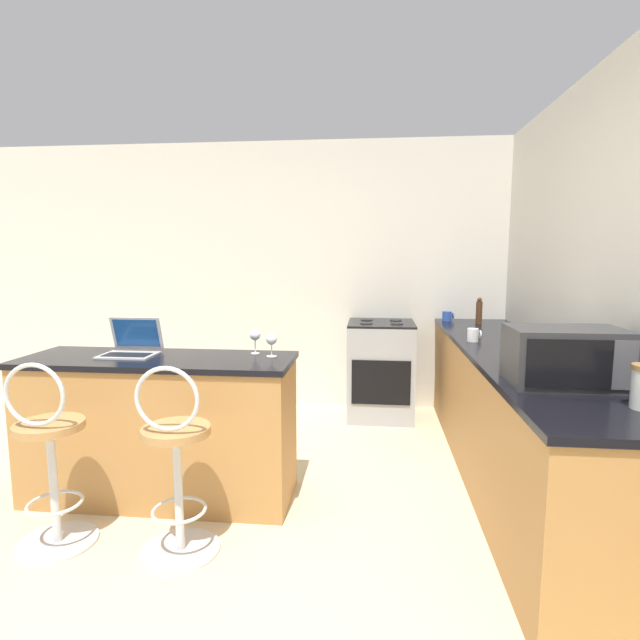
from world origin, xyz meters
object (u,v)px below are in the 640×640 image
Objects in this scene: pepper_mill at (479,311)px; toaster at (532,343)px; mug_blue at (447,316)px; bar_stool_near at (50,461)px; microwave at (566,357)px; stove_range at (381,370)px; bar_stool_far at (176,467)px; wine_glass_short at (272,341)px; mug_white at (473,335)px; laptop at (132,345)px; wine_glass_tall at (255,336)px.

toaster is at bearing -89.67° from pepper_mill.
bar_stool_near is at bearing -133.62° from mug_blue.
stove_range is at bearing 111.45° from microwave.
microwave reaches higher than stove_range.
microwave is at bearing 5.01° from bar_stool_far.
mug_blue is (0.62, 0.15, 0.49)m from stove_range.
wine_glass_short is (-0.69, -1.63, 0.55)m from stove_range.
bar_stool_near is 10.38× the size of mug_white.
laptop reaches higher than bar_stool_far.
stove_range is at bearing 179.03° from pepper_mill.
bar_stool_far is at bearing -114.51° from stove_range.
mug_blue is (1.66, 2.45, 0.47)m from bar_stool_far.
microwave is 1.61m from wine_glass_short.
microwave is 3.72× the size of wine_glass_short.
wine_glass_short is at bearing 62.16° from bar_stool_far.
wine_glass_tall is (-1.69, -0.05, 0.02)m from toaster.
bar_stool_near is at bearing -102.36° from laptop.
toaster is at bearing 1.76° from wine_glass_tall.
wine_glass_tall is 2.28m from pepper_mill.
pepper_mill reaches higher than stove_range.
laptop is 1.11× the size of toaster.
wine_glass_short is at bearing 161.74° from microwave.
wine_glass_short reaches higher than bar_stool_near.
mug_white is (-0.24, 0.55, -0.04)m from toaster.
microwave reaches higher than bar_stool_far.
pepper_mill is (0.87, -0.01, 0.56)m from stove_range.
laptop is 1.37× the size of pepper_mill.
wine_glass_short is at bearing -134.08° from pepper_mill.
bar_stool_near is 1.11× the size of stove_range.
wine_glass_short reaches higher than mug_blue.
bar_stool_far is 0.97m from laptop.
laptop reaches higher than wine_glass_short.
pepper_mill is (2.45, 1.63, 0.06)m from laptop.
microwave is at bearing -93.50° from toaster.
toaster reaches higher than wine_glass_tall.
bar_stool_near is at bearing -138.60° from pepper_mill.
mug_white is (2.22, 0.70, -0.01)m from laptop.
toaster is at bearing 17.12° from bar_stool_near.
toaster is 0.60m from mug_white.
toaster reaches higher than bar_stool_far.
microwave is at bearing -90.82° from pepper_mill.
laptop is (0.14, 0.65, 0.49)m from bar_stool_near.
toaster is (0.04, 0.64, -0.05)m from microwave.
microwave is 2.20× the size of pepper_mill.
toaster reaches higher than bar_stool_near.
bar_stool_far is 2.21m from mug_white.
bar_stool_far is at bearing -130.00° from pepper_mill.
microwave is at bearing -80.50° from mug_white.
pepper_mill is at bearing 33.72° from laptop.
wine_glass_tall is at bearing -117.73° from stove_range.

